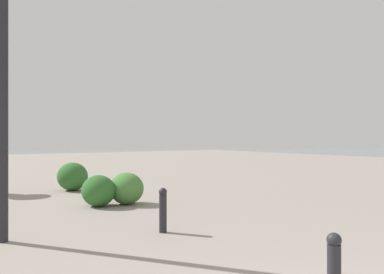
{
  "coord_description": "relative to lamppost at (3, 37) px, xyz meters",
  "views": [
    {
      "loc": [
        -0.87,
        2.28,
        1.51
      ],
      "look_at": [
        9.01,
        -4.53,
        1.51
      ],
      "focal_mm": 37.1,
      "sensor_mm": 36.0,
      "label": 1
    }
  ],
  "objects": [
    {
      "name": "bollard_near",
      "position": [
        -4.06,
        -2.02,
        -2.6
      ],
      "size": [
        0.13,
        0.13,
        0.66
      ],
      "color": "#232328",
      "rests_on": "ground"
    },
    {
      "name": "shrub_wide",
      "position": [
        4.86,
        -2.56,
        -2.56
      ],
      "size": [
        0.93,
        0.83,
        0.79
      ],
      "color": "#2D6628",
      "rests_on": "ground"
    },
    {
      "name": "bollard_mid",
      "position": [
        -0.81,
        -2.18,
        -2.58
      ],
      "size": [
        0.13,
        0.13,
        0.7
      ],
      "color": "#232328",
      "rests_on": "ground"
    },
    {
      "name": "lamppost",
      "position": [
        0.0,
        0.0,
        0.0
      ],
      "size": [
        0.98,
        0.28,
        4.5
      ],
      "color": "#232328",
      "rests_on": "ground"
    },
    {
      "name": "shrub_round",
      "position": [
        1.93,
        -2.84,
        -2.6
      ],
      "size": [
        0.83,
        0.75,
        0.71
      ],
      "color": "#477F38",
      "rests_on": "ground"
    },
    {
      "name": "shrub_low",
      "position": [
        2.01,
        -2.21,
        -2.61
      ],
      "size": [
        0.8,
        0.72,
        0.68
      ],
      "color": "#2D6628",
      "rests_on": "ground"
    }
  ]
}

